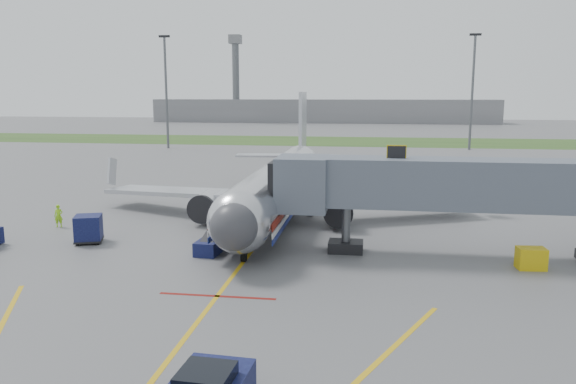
# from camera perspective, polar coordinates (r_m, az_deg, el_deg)

# --- Properties ---
(ground) EXTENTS (400.00, 400.00, 0.00)m
(ground) POSITION_cam_1_polar(r_m,az_deg,el_deg) (32.47, -5.29, -8.05)
(ground) COLOR #565659
(ground) RESTS_ON ground
(grass_strip) EXTENTS (300.00, 25.00, 0.01)m
(grass_strip) POSITION_cam_1_polar(r_m,az_deg,el_deg) (120.62, 4.91, 5.17)
(grass_strip) COLOR #2D4C1E
(grass_strip) RESTS_ON ground
(apron_markings) EXTENTS (21.52, 50.00, 0.01)m
(apron_markings) POSITION_cam_1_polar(r_m,az_deg,el_deg) (25.79, -9.28, -13.02)
(apron_markings) COLOR gold
(apron_markings) RESTS_ON ground
(airliner) EXTENTS (32.10, 35.67, 10.25)m
(airliner) POSITION_cam_1_polar(r_m,az_deg,el_deg) (46.42, -0.89, 0.83)
(airliner) COLOR silver
(airliner) RESTS_ON ground
(jet_bridge) EXTENTS (25.30, 4.00, 6.90)m
(jet_bridge) POSITION_cam_1_polar(r_m,az_deg,el_deg) (35.82, 17.03, 0.62)
(jet_bridge) COLOR slate
(jet_bridge) RESTS_ON ground
(light_mast_left) EXTENTS (2.00, 0.44, 20.40)m
(light_mast_left) POSITION_cam_1_polar(r_m,az_deg,el_deg) (106.76, -12.27, 10.15)
(light_mast_left) COLOR #595B60
(light_mast_left) RESTS_ON ground
(light_mast_right) EXTENTS (2.00, 0.44, 20.40)m
(light_mast_right) POSITION_cam_1_polar(r_m,az_deg,el_deg) (106.43, 18.23, 9.89)
(light_mast_right) COLOR #595B60
(light_mast_right) RESTS_ON ground
(distant_terminal) EXTENTS (120.00, 14.00, 8.00)m
(distant_terminal) POSITION_cam_1_polar(r_m,az_deg,el_deg) (200.82, 3.51, 8.23)
(distant_terminal) COLOR slate
(distant_terminal) RESTS_ON ground
(control_tower) EXTENTS (4.00, 4.00, 30.00)m
(control_tower) POSITION_cam_1_polar(r_m,az_deg,el_deg) (200.79, -5.33, 12.01)
(control_tower) COLOR #595B60
(control_tower) RESTS_ON ground
(baggage_cart_a) EXTENTS (2.23, 2.23, 1.89)m
(baggage_cart_a) POSITION_cam_1_polar(r_m,az_deg,el_deg) (40.49, -19.61, -3.55)
(baggage_cart_a) COLOR black
(baggage_cart_a) RESTS_ON ground
(baggage_cart_c) EXTENTS (1.85, 1.85, 1.78)m
(baggage_cart_c) POSITION_cam_1_polar(r_m,az_deg,el_deg) (45.17, -5.19, -1.71)
(baggage_cart_c) COLOR black
(baggage_cart_c) RESTS_ON ground
(belt_loader) EXTENTS (1.65, 4.32, 2.07)m
(belt_loader) POSITION_cam_1_polar(r_m,az_deg,el_deg) (36.69, -7.61, -5.13)
(belt_loader) COLOR black
(belt_loader) RESTS_ON ground
(ground_power_cart) EXTENTS (1.66, 1.18, 1.26)m
(ground_power_cart) POSITION_cam_1_polar(r_m,az_deg,el_deg) (35.53, 23.47, -6.22)
(ground_power_cart) COLOR gold
(ground_power_cart) RESTS_ON ground
(ramp_worker) EXTENTS (0.72, 0.58, 1.73)m
(ramp_worker) POSITION_cam_1_polar(r_m,az_deg,el_deg) (46.01, -22.28, -2.26)
(ramp_worker) COLOR #90DE1A
(ramp_worker) RESTS_ON ground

